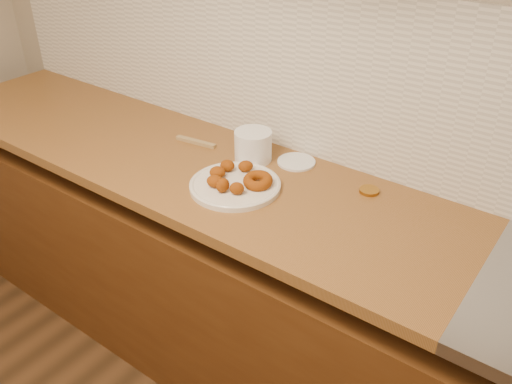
% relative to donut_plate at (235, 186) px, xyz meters
% --- Properties ---
extents(wall_back, '(4.00, 0.02, 2.70)m').
position_rel_donut_plate_xyz_m(wall_back, '(0.28, 0.37, 0.44)').
color(wall_back, tan).
rests_on(wall_back, ground).
extents(base_cabinet, '(3.60, 0.60, 0.77)m').
position_rel_donut_plate_xyz_m(base_cabinet, '(0.28, 0.06, -0.52)').
color(base_cabinet, '#532E11').
rests_on(base_cabinet, floor).
extents(butcher_block, '(2.30, 0.62, 0.04)m').
position_rel_donut_plate_xyz_m(butcher_block, '(-0.37, 0.06, -0.03)').
color(butcher_block, brown).
rests_on(butcher_block, base_cabinet).
extents(backsplash, '(3.60, 0.02, 0.60)m').
position_rel_donut_plate_xyz_m(backsplash, '(0.28, 0.35, 0.29)').
color(backsplash, silver).
rests_on(backsplash, wall_back).
extents(donut_plate, '(0.30, 0.30, 0.02)m').
position_rel_donut_plate_xyz_m(donut_plate, '(0.00, 0.00, 0.00)').
color(donut_plate, silver).
rests_on(donut_plate, butcher_block).
extents(ring_donut, '(0.12, 0.12, 0.04)m').
position_rel_donut_plate_xyz_m(ring_donut, '(0.07, 0.04, 0.03)').
color(ring_donut, '#883802').
rests_on(ring_donut, donut_plate).
extents(fried_dough_chunks, '(0.18, 0.21, 0.05)m').
position_rel_donut_plate_xyz_m(fried_dough_chunks, '(-0.03, -0.01, 0.03)').
color(fried_dough_chunks, '#883802').
rests_on(fried_dough_chunks, donut_plate).
extents(plastic_tub, '(0.16, 0.16, 0.11)m').
position_rel_donut_plate_xyz_m(plastic_tub, '(-0.07, 0.19, 0.05)').
color(plastic_tub, white).
rests_on(plastic_tub, butcher_block).
extents(tub_lid, '(0.14, 0.14, 0.01)m').
position_rel_donut_plate_xyz_m(tub_lid, '(0.07, 0.26, -0.00)').
color(tub_lid, white).
rests_on(tub_lid, butcher_block).
extents(brass_jar_lid, '(0.08, 0.08, 0.01)m').
position_rel_donut_plate_xyz_m(brass_jar_lid, '(0.37, 0.24, -0.00)').
color(brass_jar_lid, '#9D6B22').
rests_on(brass_jar_lid, butcher_block).
extents(wooden_utensil, '(0.17, 0.04, 0.01)m').
position_rel_donut_plate_xyz_m(wooden_utensil, '(-0.32, 0.17, -0.00)').
color(wooden_utensil, '#9A7D4C').
rests_on(wooden_utensil, butcher_block).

